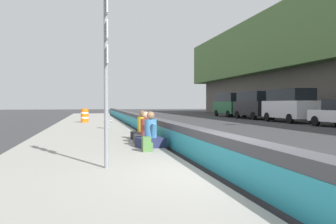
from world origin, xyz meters
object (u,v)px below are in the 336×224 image
object	(u,v)px
seated_person_foreground	(151,136)
parked_car_far	(230,104)
seated_person_rear	(143,130)
construction_barrel	(85,116)
route_sign_post	(106,65)
seated_person_middle	(146,133)
backpack	(147,144)
fire_hydrant	(108,120)
parked_car_fourth	(289,105)
parked_car_midline	(254,105)

from	to	relation	value
seated_person_foreground	parked_car_far	xyz separation A→B (m)	(24.71, -13.12, 0.88)
seated_person_rear	construction_barrel	bearing A→B (deg)	10.90
seated_person_rear	route_sign_post	bearing A→B (deg)	163.90
seated_person_middle	backpack	size ratio (longest dim) A/B	2.62
fire_hydrant	parked_car_fourth	size ratio (longest dim) A/B	0.17
seated_person_middle	route_sign_post	bearing A→B (deg)	160.26
parked_car_far	backpack	bearing A→B (deg)	152.39
parked_car_midline	parked_car_far	size ratio (longest dim) A/B	1.00
fire_hydrant	construction_barrel	size ratio (longest dim) A/B	0.93
fire_hydrant	backpack	bearing A→B (deg)	-175.71
route_sign_post	seated_person_rear	size ratio (longest dim) A/B	3.38
seated_person_middle	parked_car_midline	world-z (taller)	parked_car_midline
backpack	parked_car_far	size ratio (longest dim) A/B	0.08
fire_hydrant	seated_person_middle	world-z (taller)	seated_person_middle
route_sign_post	seated_person_rear	distance (m)	5.76
fire_hydrant	seated_person_rear	bearing A→B (deg)	-170.06
fire_hydrant	backpack	xyz separation A→B (m)	(-8.79, -0.66, -0.25)
fire_hydrant	construction_barrel	distance (m)	6.30
route_sign_post	seated_person_middle	size ratio (longest dim) A/B	3.43
fire_hydrant	parked_car_far	distance (m)	21.89
seated_person_foreground	route_sign_post	bearing A→B (deg)	154.79
seated_person_middle	parked_car_midline	distance (m)	22.38
route_sign_post	parked_car_far	xyz separation A→B (m)	(27.76, -14.55, -0.88)
seated_person_middle	seated_person_rear	size ratio (longest dim) A/B	0.98
seated_person_middle	backpack	bearing A→B (deg)	171.64
seated_person_foreground	backpack	world-z (taller)	seated_person_foreground
backpack	parked_car_far	world-z (taller)	parked_car_far
backpack	construction_barrel	bearing A→B (deg)	7.41
seated_person_foreground	seated_person_rear	size ratio (longest dim) A/B	1.01
backpack	seated_person_middle	bearing A→B (deg)	-8.36
parked_car_fourth	seated_person_foreground	bearing A→B (deg)	135.41
construction_barrel	parked_car_far	xyz separation A→B (m)	(10.61, -15.32, 0.73)
backpack	parked_car_far	distance (m)	28.88
parked_car_far	parked_car_fourth	bearing A→B (deg)	-179.99
seated_person_middle	parked_car_far	distance (m)	27.11
backpack	parked_car_far	bearing A→B (deg)	-27.61
route_sign_post	parked_car_far	distance (m)	31.36
parked_car_far	route_sign_post	bearing A→B (deg)	152.34
seated_person_foreground	seated_person_rear	bearing A→B (deg)	-2.20
seated_person_foreground	parked_car_midline	world-z (taller)	parked_car_midline
seated_person_middle	parked_car_far	bearing A→B (deg)	-28.92
seated_person_foreground	backpack	bearing A→B (deg)	163.34
seated_person_middle	parked_car_fourth	xyz separation A→B (m)	(12.31, -13.10, 0.89)
route_sign_post	parked_car_fourth	xyz separation A→B (m)	(16.35, -14.55, -0.88)
route_sign_post	parked_car_midline	world-z (taller)	route_sign_post
route_sign_post	seated_person_rear	world-z (taller)	route_sign_post
seated_person_rear	construction_barrel	world-z (taller)	seated_person_rear
seated_person_rear	parked_car_far	world-z (taller)	parked_car_far
construction_barrel	parked_car_midline	bearing A→B (deg)	-71.94
backpack	parked_car_fourth	bearing A→B (deg)	-43.36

